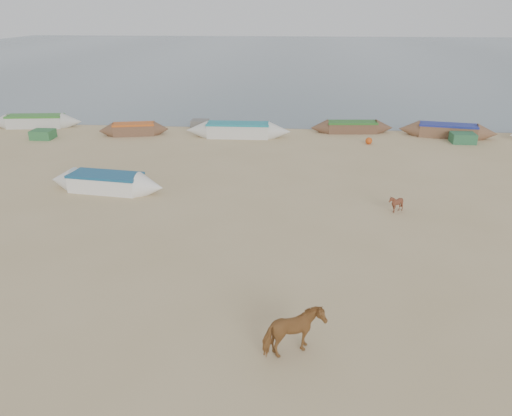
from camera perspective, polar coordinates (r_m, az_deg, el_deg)
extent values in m
plane|color=tan|center=(16.31, -1.18, -8.55)|extent=(140.00, 140.00, 0.00)
plane|color=slate|center=(96.32, 4.04, 17.09)|extent=(160.00, 160.00, 0.00)
imported|color=#925F30|center=(13.00, 4.30, -13.98)|extent=(1.73, 1.41, 1.33)
imported|color=brown|center=(22.35, 15.70, 0.49)|extent=(0.75, 0.67, 0.79)
cube|color=#306B3B|center=(36.80, -23.18, 7.74)|extent=(1.40, 1.20, 0.60)
sphere|color=#C14612|center=(33.35, 12.77, 7.50)|extent=(0.44, 0.44, 0.44)
cube|color=slate|center=(37.39, -6.43, 9.55)|extent=(1.20, 1.10, 0.56)
cube|color=#2C623F|center=(35.53, 22.57, 7.40)|extent=(1.50, 1.20, 0.64)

